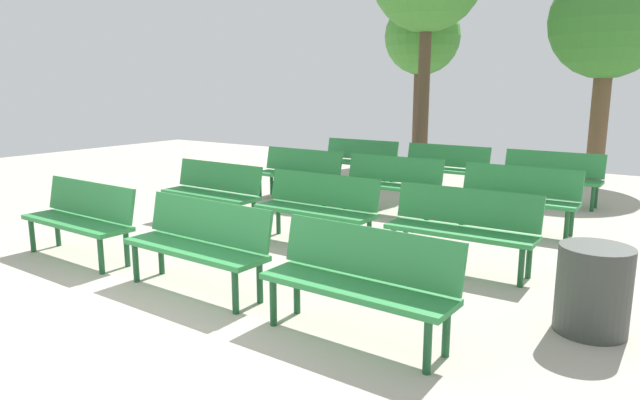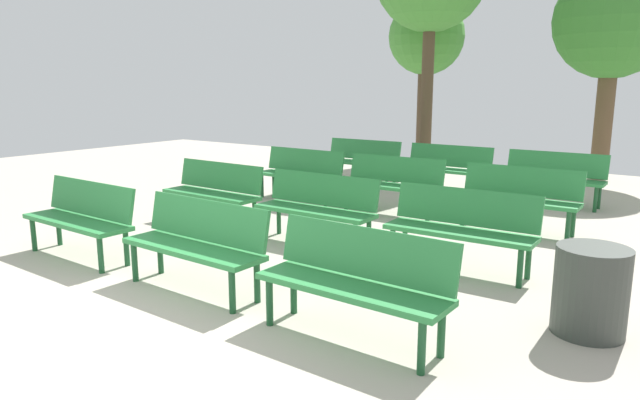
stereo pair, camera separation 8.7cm
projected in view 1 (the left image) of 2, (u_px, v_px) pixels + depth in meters
ground_plane at (47, 350)px, 4.36m from camera, size 24.00×24.00×0.00m
bench_r0_c0 at (81, 215)px, 6.58m from camera, size 1.61×0.52×0.87m
bench_r0_c1 at (199, 240)px, 5.53m from camera, size 1.61×0.52×0.87m
bench_r0_c2 at (360, 277)px, 4.49m from camera, size 1.61×0.51×0.87m
bench_r1_c0 at (213, 189)px, 8.22m from camera, size 1.61×0.51×0.87m
bench_r1_c1 at (318, 204)px, 7.18m from camera, size 1.60×0.49×0.87m
bench_r1_c2 at (462, 224)px, 6.17m from camera, size 1.61×0.53×0.87m
bench_r2_c0 at (299, 171)px, 9.89m from camera, size 1.61×0.52×0.87m
bench_r2_c1 at (391, 181)px, 8.91m from camera, size 1.61×0.52×0.87m
bench_r2_c2 at (518, 194)px, 7.83m from camera, size 1.60×0.50×0.87m
bench_r3_c0 at (359, 158)px, 11.56m from camera, size 1.61×0.52×0.87m
bench_r3_c1 at (445, 166)px, 10.57m from camera, size 1.60×0.49×0.87m
bench_r3_c2 at (551, 174)px, 9.53m from camera, size 1.60×0.49×0.87m
tree_1 at (608, 23)px, 11.62m from camera, size 2.34×2.34×4.42m
tree_2 at (422, 40)px, 14.34m from camera, size 1.89×1.89×4.10m
trash_bin at (593, 290)px, 4.61m from camera, size 0.57×0.57×0.72m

